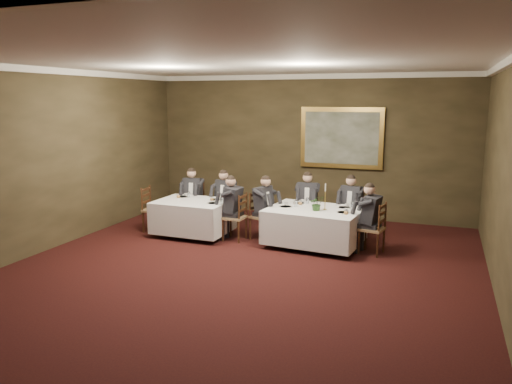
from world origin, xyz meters
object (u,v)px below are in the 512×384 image
Objects in this scene: chair_main_endleft at (262,226)px; diner_main_endright at (372,227)px; chair_sec_backright at (227,216)px; chair_main_endright at (372,239)px; chair_sec_endleft at (154,219)px; candlestick at (325,200)px; diner_sec_endright at (234,216)px; diner_sec_backright at (226,206)px; chair_sec_backleft at (194,213)px; diner_main_endleft at (262,215)px; chair_main_backleft at (307,219)px; diner_sec_backleft at (193,204)px; chair_main_backright at (351,224)px; centerpiece at (317,203)px; table_main at (314,224)px; chair_sec_endright at (235,227)px; diner_main_backright at (351,214)px; diner_main_backleft at (307,210)px; table_second at (193,215)px; painting at (341,138)px.

chair_main_endleft is 2.32m from diner_main_endright.
chair_sec_backright is at bearing 88.24° from diner_main_endright.
chair_main_endright is 4.78m from chair_sec_endleft.
diner_sec_endright is at bearing -174.59° from candlestick.
diner_sec_backright is at bearing -101.95° from chair_main_endleft.
chair_sec_backright is (0.84, -0.01, 0.00)m from chair_sec_backleft.
diner_main_endleft and diner_main_endright have the same top height.
diner_main_endleft is 2.30m from diner_main_endright.
chair_sec_backleft is at bearing -0.97° from chair_main_backleft.
chair_main_backleft is 0.74× the size of diner_sec_backleft.
chair_main_endright is at bearing 130.18° from chair_main_backright.
chair_sec_endleft is 3.75m from centerpiece.
table_main is 1.95× the size of chair_sec_backleft.
diner_main_endleft reaches higher than chair_sec_endright.
chair_sec_endleft is at bearing 46.75° from diner_sec_backleft.
candlestick is (2.41, -0.63, 0.68)m from chair_sec_backright.
diner_main_backright is 1.20m from centerpiece.
chair_sec_backleft is (-4.20, 0.76, 0.00)m from chair_main_endright.
diner_sec_backleft reaches higher than candlestick.
centerpiece reaches higher than chair_main_backright.
candlestick is at bearing -82.63° from diner_sec_endright.
candlestick is at bearing 100.11° from diner_main_endleft.
chair_sec_backleft is at bearing 61.24° from diner_sec_endright.
diner_main_backleft reaches higher than chair_sec_endright.
diner_main_backright is at bearing 165.87° from chair_main_backleft.
diner_main_backleft and diner_sec_backright have the same top height.
diner_main_backright is 2.47m from chair_sec_endright.
diner_main_endright reaches higher than table_second.
diner_main_backright is at bearing 177.09° from diner_sec_backleft.
diner_sec_endright is at bearing 90.00° from chair_sec_endright.
diner_sec_backleft reaches higher than centerpiece.
chair_main_backleft is 0.74× the size of diner_main_backleft.
chair_sec_backleft is 1.00× the size of chair_sec_endright.
chair_sec_backleft is 1.62m from chair_sec_endright.
table_second is 2.75m from centerpiece.
chair_sec_endright is 1.87× the size of candlestick.
table_second is 0.90m from diner_sec_backright.
diner_sec_endright is 1.78m from centerpiece.
diner_sec_backleft is 1.00× the size of diner_sec_endright.
chair_main_backleft is 3.41m from chair_sec_endleft.
painting reaches higher than diner_main_backright.
diner_sec_backleft is (0.00, -0.01, 0.23)m from chair_sec_backleft.
diner_sec_endright is 1.93m from candlestick.
diner_sec_endright is at bearing 142.95° from diner_sec_backleft.
diner_sec_backleft is 0.67× the size of painting.
centerpiece is at bearing 173.87° from diner_sec_backright.
chair_main_backleft reaches higher than table_second.
chair_sec_backleft is 3.38m from candlestick.
chair_main_endright is at bearing 137.13° from diner_main_backleft.
chair_sec_endleft is at bearing -177.80° from table_main.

